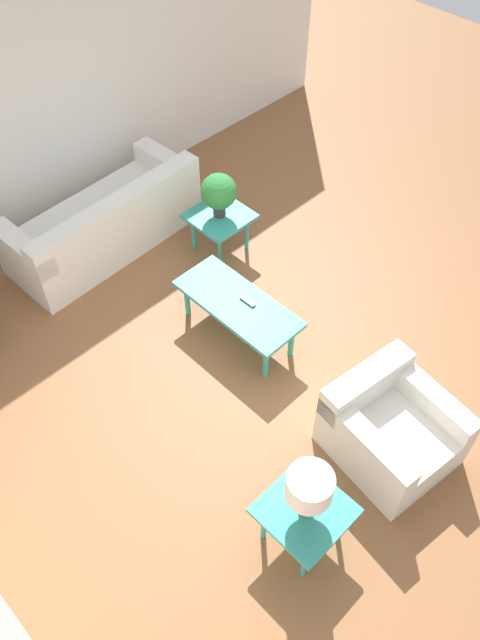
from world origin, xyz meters
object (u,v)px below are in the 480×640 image
(coffee_table, at_px, (238,306))
(side_table_plant, at_px, (220,220))
(sofa, at_px, (106,224))
(side_table_lamp, at_px, (305,513))
(potted_plant, at_px, (219,192))
(armchair, at_px, (389,428))
(table_lamp, at_px, (309,488))

(coffee_table, relative_size, side_table_plant, 2.11)
(sofa, xyz_separation_m, side_table_lamp, (-3.50, 0.90, 0.11))
(coffee_table, distance_m, potted_plant, 1.21)
(potted_plant, bearing_deg, side_table_lamp, 147.27)
(armchair, bearing_deg, table_lamp, -170.95)
(coffee_table, bearing_deg, table_lamp, 148.91)
(armchair, distance_m, table_lamp, 1.14)
(armchair, bearing_deg, coffee_table, 97.98)
(side_table_lamp, xyz_separation_m, potted_plant, (2.63, -1.69, 0.34))
(sofa, height_order, table_lamp, table_lamp)
(side_table_plant, bearing_deg, armchair, 165.66)
(sofa, xyz_separation_m, table_lamp, (-3.50, 0.90, 0.50))
(table_lamp, bearing_deg, potted_plant, -32.73)
(potted_plant, relative_size, table_lamp, 1.01)
(sofa, height_order, coffee_table, sofa)
(armchair, relative_size, side_table_plant, 1.75)
(side_table_plant, bearing_deg, potted_plant, -26.57)
(side_table_plant, bearing_deg, table_lamp, 147.27)
(potted_plant, bearing_deg, side_table_plant, 153.43)
(sofa, bearing_deg, coffee_table, 91.35)
(side_table_plant, relative_size, potted_plant, 1.22)
(side_table_lamp, bearing_deg, coffee_table, -31.09)
(side_table_plant, height_order, side_table_lamp, same)
(side_table_plant, bearing_deg, side_table_lamp, 147.27)
(armchair, height_order, coffee_table, armchair)
(side_table_plant, bearing_deg, coffee_table, 144.48)
(armchair, height_order, side_table_lamp, armchair)
(sofa, distance_m, table_lamp, 3.65)
(armchair, relative_size, table_lamp, 2.16)
(coffee_table, height_order, potted_plant, potted_plant)
(potted_plant, bearing_deg, armchair, 165.66)
(sofa, distance_m, side_table_lamp, 3.61)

